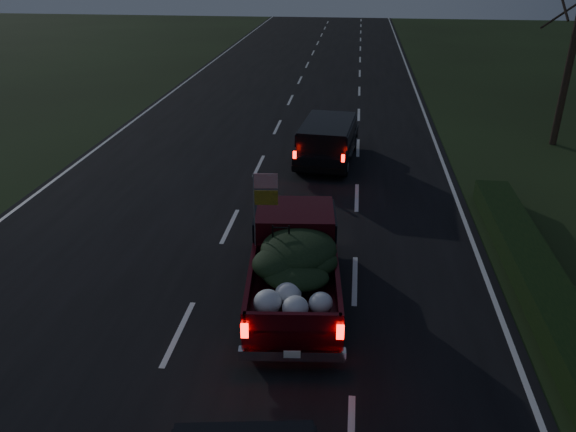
# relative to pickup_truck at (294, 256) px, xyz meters

# --- Properties ---
(ground) EXTENTS (120.00, 120.00, 0.00)m
(ground) POSITION_rel_pickup_truck_xyz_m (-2.22, -1.77, -0.99)
(ground) COLOR black
(ground) RESTS_ON ground
(road_asphalt) EXTENTS (14.00, 120.00, 0.02)m
(road_asphalt) POSITION_rel_pickup_truck_xyz_m (-2.22, -1.77, -0.98)
(road_asphalt) COLOR black
(road_asphalt) RESTS_ON ground
(hedge_row) EXTENTS (1.00, 10.00, 0.60)m
(hedge_row) POSITION_rel_pickup_truck_xyz_m (5.58, 1.23, -0.69)
(hedge_row) COLOR black
(hedge_row) RESTS_ON ground
(pickup_truck) EXTENTS (2.39, 5.19, 2.64)m
(pickup_truck) POSITION_rel_pickup_truck_xyz_m (0.00, 0.00, 0.00)
(pickup_truck) COLOR #38070E
(pickup_truck) RESTS_ON ground
(lead_suv) EXTENTS (2.22, 4.54, 1.26)m
(lead_suv) POSITION_rel_pickup_truck_xyz_m (0.24, 9.00, -0.03)
(lead_suv) COLOR black
(lead_suv) RESTS_ON ground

